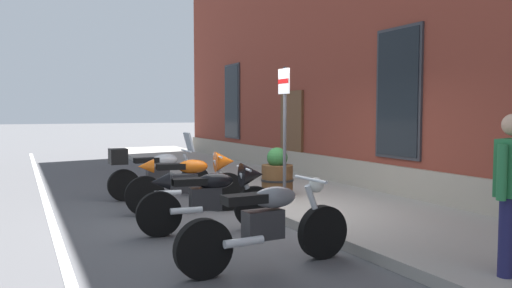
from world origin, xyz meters
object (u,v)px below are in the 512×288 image
(motorcycle_black_sport, at_px, (214,195))
(motorcycle_silver_touring, at_px, (155,171))
(parking_sign, at_px, (284,115))
(motorcycle_grey_naked, at_px, (269,225))
(barrel_planter, at_px, (277,175))
(pedestrian_striped_shirt, at_px, (511,186))
(motorcycle_orange_sport, at_px, (192,180))

(motorcycle_black_sport, bearing_deg, motorcycle_silver_touring, -178.50)
(motorcycle_black_sport, xyz_separation_m, parking_sign, (-0.96, 1.70, 1.14))
(motorcycle_grey_naked, bearing_deg, barrel_planter, 150.28)
(motorcycle_black_sport, xyz_separation_m, pedestrian_striped_shirt, (3.40, 1.79, 0.48))
(pedestrian_striped_shirt, bearing_deg, motorcycle_silver_touring, -163.98)
(pedestrian_striped_shirt, bearing_deg, motorcycle_grey_naked, -131.40)
(motorcycle_grey_naked, bearing_deg, motorcycle_black_sport, 178.79)
(motorcycle_grey_naked, bearing_deg, motorcycle_orange_sport, 176.74)
(motorcycle_orange_sport, distance_m, parking_sign, 1.97)
(motorcycle_silver_touring, bearing_deg, parking_sign, 39.70)
(motorcycle_black_sport, relative_size, parking_sign, 0.86)
(motorcycle_silver_touring, xyz_separation_m, motorcycle_orange_sport, (1.65, 0.23, 0.02))
(motorcycle_orange_sport, height_order, pedestrian_striped_shirt, pedestrian_striped_shirt)
(motorcycle_black_sport, xyz_separation_m, motorcycle_grey_naked, (1.79, -0.04, -0.06))
(pedestrian_striped_shirt, xyz_separation_m, parking_sign, (-4.36, -0.09, 0.66))
(barrel_planter, bearing_deg, motorcycle_silver_touring, -124.25)
(motorcycle_black_sport, distance_m, parking_sign, 2.26)
(motorcycle_orange_sport, bearing_deg, motorcycle_silver_touring, -172.11)
(motorcycle_orange_sport, height_order, motorcycle_grey_naked, motorcycle_orange_sport)
(parking_sign, xyz_separation_m, barrel_planter, (-0.75, 0.27, -1.16))
(motorcycle_orange_sport, xyz_separation_m, motorcycle_black_sport, (1.46, -0.15, -0.03))
(pedestrian_striped_shirt, relative_size, parking_sign, 0.66)
(motorcycle_black_sport, distance_m, pedestrian_striped_shirt, 3.87)
(motorcycle_black_sport, relative_size, pedestrian_striped_shirt, 1.30)
(motorcycle_orange_sport, height_order, barrel_planter, barrel_planter)
(motorcycle_orange_sport, relative_size, motorcycle_grey_naked, 0.97)
(parking_sign, bearing_deg, pedestrian_striped_shirt, 1.17)
(pedestrian_striped_shirt, distance_m, barrel_planter, 5.14)
(parking_sign, height_order, barrel_planter, parking_sign)
(motorcycle_orange_sport, bearing_deg, motorcycle_black_sport, -5.77)
(motorcycle_grey_naked, xyz_separation_m, barrel_planter, (-3.50, 2.00, 0.04))
(barrel_planter, bearing_deg, parking_sign, -19.49)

